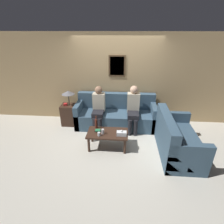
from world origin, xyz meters
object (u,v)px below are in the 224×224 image
at_px(couch_main, 116,115).
at_px(couch_side, 176,141).
at_px(drinking_glass, 99,134).
at_px(person_left, 98,107).
at_px(coffee_table, 108,135).
at_px(person_right, 133,107).
at_px(wine_bottle, 96,123).

distance_m(couch_main, couch_side, 1.89).
distance_m(drinking_glass, person_left, 1.12).
bearing_deg(coffee_table, drinking_glass, -139.34).
height_order(coffee_table, drinking_glass, drinking_glass).
xyz_separation_m(couch_main, drinking_glass, (-0.31, -1.27, 0.13)).
xyz_separation_m(couch_main, coffee_table, (-0.13, -1.11, 0.03)).
xyz_separation_m(person_left, person_right, (0.98, 0.00, 0.02)).
bearing_deg(couch_main, wine_bottle, -115.29).
distance_m(couch_main, coffee_table, 1.12).
distance_m(couch_main, drinking_glass, 1.31).
relative_size(wine_bottle, person_right, 0.26).
height_order(coffee_table, wine_bottle, wine_bottle).
height_order(drinking_glass, person_right, person_right).
distance_m(wine_bottle, drinking_glass, 0.38).
bearing_deg(couch_side, coffee_table, 87.07).
xyz_separation_m(couch_side, drinking_glass, (-1.78, -0.08, 0.13)).
relative_size(coffee_table, person_right, 0.76).
distance_m(coffee_table, drinking_glass, 0.26).
distance_m(couch_main, wine_bottle, 1.03).
xyz_separation_m(couch_side, person_left, (-1.95, 1.01, 0.34)).
height_order(drinking_glass, person_left, person_left).
bearing_deg(couch_side, couch_main, 50.95).
bearing_deg(drinking_glass, person_right, 53.44).
height_order(coffee_table, person_right, person_right).
xyz_separation_m(wine_bottle, drinking_glass, (0.12, -0.35, -0.08)).
xyz_separation_m(couch_main, person_left, (-0.48, -0.18, 0.35)).
bearing_deg(coffee_table, couch_main, 83.28).
height_order(person_left, person_right, person_right).
xyz_separation_m(coffee_table, person_right, (0.63, 0.93, 0.34)).
bearing_deg(drinking_glass, wine_bottle, 108.42).
height_order(wine_bottle, person_left, person_left).
relative_size(couch_main, person_right, 1.82).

